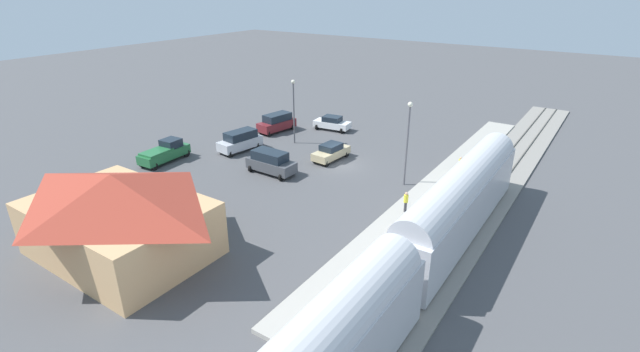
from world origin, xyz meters
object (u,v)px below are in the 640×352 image
at_px(light_pole_lot_center, 294,104).
at_px(suv_charcoal, 271,162).
at_px(light_pole_near_platform, 408,134).
at_px(pedestrian_on_platform, 406,201).
at_px(sedan_white, 332,123).
at_px(station_building, 118,213).
at_px(pickup_green, 165,152).
at_px(suv_silver, 240,141).
at_px(suv_maroon, 277,122).
at_px(passenger_train, 401,267).
at_px(sedan_tan, 331,152).
at_px(pedestrian_waiting_far, 460,164).

bearing_deg(light_pole_lot_center, suv_charcoal, 112.40).
bearing_deg(light_pole_near_platform, pedestrian_on_platform, 114.76).
bearing_deg(suv_charcoal, sedan_white, -80.35).
distance_m(station_building, pickup_green, 17.34).
xyz_separation_m(pedestrian_on_platform, pickup_green, (25.27, 2.93, -0.25)).
xyz_separation_m(suv_silver, light_pole_lot_center, (-3.37, -5.31, 3.45)).
bearing_deg(sedan_white, suv_maroon, 39.19).
distance_m(station_building, suv_silver, 20.91).
height_order(passenger_train, station_building, station_building).
bearing_deg(light_pole_near_platform, sedan_tan, -9.92).
distance_m(pedestrian_on_platform, sedan_tan, 13.36).
distance_m(passenger_train, light_pole_lot_center, 29.61).
relative_size(suv_maroon, sedan_tan, 1.11).
bearing_deg(sedan_tan, passenger_train, 131.83).
bearing_deg(station_building, suv_charcoal, -87.89).
bearing_deg(pedestrian_on_platform, passenger_train, 112.13).
height_order(sedan_tan, light_pole_near_platform, light_pole_near_platform).
relative_size(pedestrian_on_platform, light_pole_near_platform, 0.22).
height_order(pedestrian_waiting_far, suv_silver, suv_silver).
distance_m(passenger_train, suv_silver, 29.26).
bearing_deg(pedestrian_waiting_far, pedestrian_on_platform, 83.71).
bearing_deg(light_pole_near_platform, suv_charcoal, 21.61).
distance_m(sedan_white, light_pole_lot_center, 7.64).
height_order(passenger_train, light_pole_lot_center, light_pole_lot_center).
bearing_deg(station_building, light_pole_near_platform, -117.98).
relative_size(passenger_train, sedan_white, 8.45).
bearing_deg(passenger_train, suv_charcoal, -31.32).
bearing_deg(suv_maroon, station_building, 107.34).
height_order(pedestrian_on_platform, suv_maroon, suv_maroon).
distance_m(pedestrian_on_platform, sedan_white, 23.03).
distance_m(suv_charcoal, light_pole_near_platform, 13.22).
bearing_deg(sedan_tan, pickup_green, 35.48).
height_order(passenger_train, sedan_tan, passenger_train).
height_order(suv_charcoal, sedan_tan, suv_charcoal).
bearing_deg(pedestrian_waiting_far, light_pole_lot_center, 2.57).
bearing_deg(station_building, passenger_train, -164.22).
xyz_separation_m(suv_silver, sedan_tan, (-9.72, -3.18, -0.27)).
distance_m(suv_silver, light_pole_lot_center, 7.18).
height_order(sedan_white, suv_silver, suv_silver).
bearing_deg(suv_charcoal, passenger_train, 148.68).
bearing_deg(pickup_green, suv_charcoal, -161.59).
distance_m(station_building, sedan_tan, 22.85).
distance_m(suv_charcoal, sedan_tan, 6.88).
bearing_deg(suv_charcoal, light_pole_lot_center, -67.60).
bearing_deg(pedestrian_waiting_far, suv_silver, 15.50).
relative_size(passenger_train, suv_maroon, 7.70).
height_order(pedestrian_on_platform, light_pole_near_platform, light_pole_near_platform).
relative_size(pedestrian_on_platform, sedan_white, 0.36).
relative_size(suv_charcoal, light_pole_near_platform, 0.64).
relative_size(station_building, light_pole_lot_center, 1.73).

